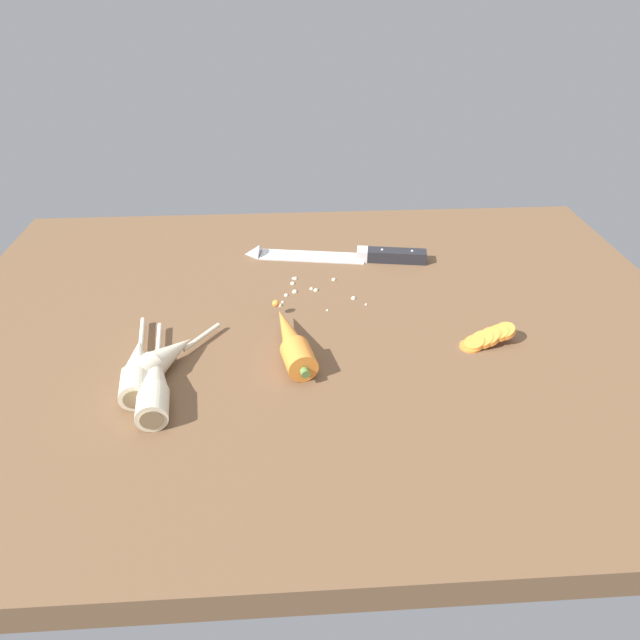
% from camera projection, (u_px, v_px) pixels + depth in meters
% --- Properties ---
extents(ground_plane, '(1.20, 0.90, 0.04)m').
position_uv_depth(ground_plane, '(319.00, 331.00, 0.90)').
color(ground_plane, brown).
extents(chefs_knife, '(0.35, 0.09, 0.04)m').
position_uv_depth(chefs_knife, '(332.00, 255.00, 1.07)').
color(chefs_knife, silver).
rests_on(chefs_knife, ground_plane).
extents(whole_carrot, '(0.07, 0.19, 0.04)m').
position_uv_depth(whole_carrot, '(292.00, 341.00, 0.81)').
color(whole_carrot, orange).
rests_on(whole_carrot, ground_plane).
extents(parsnip_front, '(0.06, 0.20, 0.04)m').
position_uv_depth(parsnip_front, '(137.00, 368.00, 0.76)').
color(parsnip_front, beige).
rests_on(parsnip_front, ground_plane).
extents(parsnip_mid_left, '(0.06, 0.23, 0.04)m').
position_uv_depth(parsnip_mid_left, '(154.00, 382.00, 0.73)').
color(parsnip_mid_left, beige).
rests_on(parsnip_mid_left, ground_plane).
extents(parsnip_mid_right, '(0.12, 0.15, 0.04)m').
position_uv_depth(parsnip_mid_right, '(163.00, 359.00, 0.78)').
color(parsnip_mid_right, beige).
rests_on(parsnip_mid_right, ground_plane).
extents(carrot_slice_stack, '(0.09, 0.04, 0.03)m').
position_uv_depth(carrot_slice_stack, '(487.00, 338.00, 0.83)').
color(carrot_slice_stack, orange).
rests_on(carrot_slice_stack, ground_plane).
extents(mince_crumbs, '(0.15, 0.12, 0.01)m').
position_uv_depth(mince_crumbs, '(307.00, 289.00, 0.97)').
color(mince_crumbs, beige).
rests_on(mince_crumbs, ground_plane).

